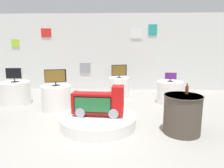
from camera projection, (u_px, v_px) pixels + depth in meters
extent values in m
plane|color=gray|center=(92.00, 132.00, 4.19)|extent=(30.00, 30.00, 0.00)
cube|color=silver|center=(105.00, 52.00, 8.26)|extent=(10.75, 0.10, 3.12)
cube|color=white|center=(136.00, 33.00, 8.02)|extent=(0.47, 0.02, 0.40)
cube|color=teal|center=(153.00, 30.00, 7.97)|extent=(0.34, 0.02, 0.43)
cube|color=#9ECC33|center=(15.00, 43.00, 8.25)|extent=(0.32, 0.02, 0.33)
cube|color=gray|center=(85.00, 68.00, 8.34)|extent=(0.44, 0.02, 0.44)
cube|color=red|center=(46.00, 33.00, 8.13)|extent=(0.41, 0.02, 0.35)
cylinder|color=white|center=(98.00, 121.00, 4.52)|extent=(1.72, 1.72, 0.25)
cylinder|color=gray|center=(82.00, 110.00, 4.52)|extent=(0.25, 0.40, 0.22)
cylinder|color=gray|center=(114.00, 111.00, 4.44)|extent=(0.25, 0.40, 0.22)
cube|color=#B70F0F|center=(98.00, 103.00, 4.45)|extent=(1.17, 0.42, 0.46)
cube|color=#B70F0F|center=(118.00, 90.00, 4.34)|extent=(0.28, 0.35, 0.16)
cube|color=black|center=(92.00, 105.00, 4.28)|extent=(0.82, 0.08, 0.36)
cube|color=#1E5B2D|center=(92.00, 105.00, 4.28)|extent=(0.78, 0.08, 0.32)
cube|color=#B2B2B7|center=(98.00, 91.00, 4.40)|extent=(0.92, 0.10, 0.02)
cylinder|color=white|center=(57.00, 98.00, 5.65)|extent=(0.81, 0.81, 0.70)
cylinder|color=black|center=(56.00, 85.00, 5.59)|extent=(0.22, 0.22, 0.02)
cylinder|color=black|center=(56.00, 84.00, 5.58)|extent=(0.04, 0.04, 0.08)
cube|color=black|center=(55.00, 76.00, 5.54)|extent=(0.58, 0.18, 0.36)
cube|color=brown|center=(55.00, 76.00, 5.52)|extent=(0.53, 0.14, 0.32)
cylinder|color=white|center=(170.00, 92.00, 6.35)|extent=(0.80, 0.80, 0.70)
cylinder|color=black|center=(170.00, 81.00, 6.29)|extent=(0.19, 0.19, 0.02)
cylinder|color=black|center=(170.00, 80.00, 6.28)|extent=(0.04, 0.04, 0.05)
cube|color=silver|center=(170.00, 76.00, 6.26)|extent=(0.38, 0.08, 0.22)
cube|color=#561E6B|center=(171.00, 76.00, 6.24)|extent=(0.35, 0.05, 0.20)
cylinder|color=white|center=(119.00, 87.00, 7.16)|extent=(0.73, 0.73, 0.70)
cylinder|color=black|center=(119.00, 77.00, 7.10)|extent=(0.18, 0.18, 0.02)
cylinder|color=black|center=(119.00, 76.00, 7.09)|extent=(0.04, 0.04, 0.06)
cube|color=black|center=(119.00, 70.00, 7.05)|extent=(0.54, 0.21, 0.38)
cube|color=brown|center=(119.00, 70.00, 7.03)|extent=(0.49, 0.17, 0.35)
cylinder|color=white|center=(16.00, 93.00, 6.25)|extent=(0.89, 0.89, 0.70)
cylinder|color=black|center=(15.00, 82.00, 6.19)|extent=(0.24, 0.24, 0.02)
cylinder|color=black|center=(15.00, 80.00, 6.18)|extent=(0.04, 0.04, 0.08)
cube|color=silver|center=(14.00, 73.00, 6.14)|extent=(0.52, 0.06, 0.36)
cube|color=black|center=(14.00, 73.00, 6.12)|extent=(0.47, 0.04, 0.32)
cylinder|color=#4C4238|center=(182.00, 114.00, 4.09)|extent=(0.75, 0.75, 0.81)
cylinder|color=#4C4238|center=(183.00, 96.00, 4.02)|extent=(0.78, 0.78, 0.02)
cylinder|color=brown|center=(187.00, 90.00, 4.13)|extent=(0.07, 0.07, 0.16)
cylinder|color=brown|center=(187.00, 85.00, 4.11)|extent=(0.03, 0.03, 0.06)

